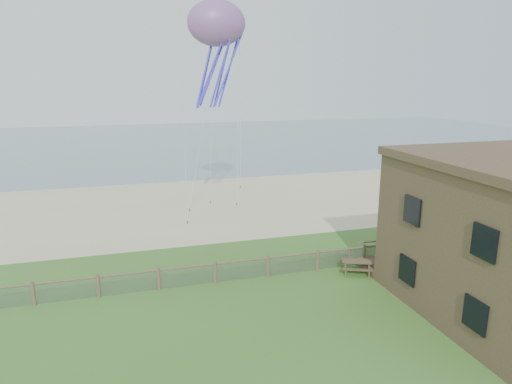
# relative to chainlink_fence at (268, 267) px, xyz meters

# --- Properties ---
(ground) EXTENTS (160.00, 160.00, 0.00)m
(ground) POSITION_rel_chainlink_fence_xyz_m (0.00, -6.00, -0.55)
(ground) COLOR #3C6221
(ground) RESTS_ON ground
(sand_beach) EXTENTS (72.00, 20.00, 0.02)m
(sand_beach) POSITION_rel_chainlink_fence_xyz_m (0.00, 16.00, -0.55)
(sand_beach) COLOR #BFAC8A
(sand_beach) RESTS_ON ground
(ocean) EXTENTS (160.00, 68.00, 0.02)m
(ocean) POSITION_rel_chainlink_fence_xyz_m (0.00, 60.00, -0.55)
(ocean) COLOR slate
(ocean) RESTS_ON ground
(chainlink_fence) EXTENTS (36.20, 0.20, 1.25)m
(chainlink_fence) POSITION_rel_chainlink_fence_xyz_m (0.00, 0.00, 0.00)
(chainlink_fence) COLOR brown
(chainlink_fence) RESTS_ON ground
(motel_deck) EXTENTS (15.00, 2.00, 0.50)m
(motel_deck) POSITION_rel_chainlink_fence_xyz_m (13.00, -1.00, -0.30)
(motel_deck) COLOR brown
(motel_deck) RESTS_ON ground
(picnic_table) EXTENTS (2.03, 1.82, 0.70)m
(picnic_table) POSITION_rel_chainlink_fence_xyz_m (4.98, -1.00, -0.20)
(picnic_table) COLOR brown
(picnic_table) RESTS_ON ground
(octopus_kite) EXTENTS (4.30, 3.38, 7.98)m
(octopus_kite) POSITION_rel_chainlink_fence_xyz_m (-0.33, 11.32, 12.05)
(octopus_kite) COLOR #DC4D22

